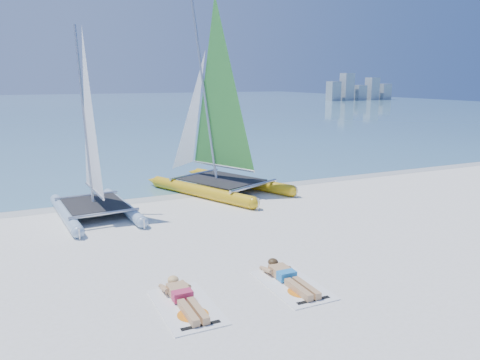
{
  "coord_description": "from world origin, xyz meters",
  "views": [
    {
      "loc": [
        -4.53,
        -10.22,
        4.07
      ],
      "look_at": [
        0.77,
        1.2,
        1.32
      ],
      "focal_mm": 35.0,
      "sensor_mm": 36.0,
      "label": 1
    }
  ],
  "objects_px": {
    "catamaran_yellow": "(211,128)",
    "sunbather_a": "(183,297)",
    "towel_a": "(187,307)",
    "towel_b": "(292,285)",
    "sunbather_b": "(288,276)",
    "catamaran_blue": "(91,158)"
  },
  "relations": [
    {
      "from": "towel_a",
      "to": "sunbather_a",
      "type": "bearing_deg",
      "value": 90.0
    },
    {
      "from": "towel_a",
      "to": "sunbather_b",
      "type": "distance_m",
      "value": 2.23
    },
    {
      "from": "catamaran_yellow",
      "to": "sunbather_b",
      "type": "relative_size",
      "value": 4.21
    },
    {
      "from": "catamaran_yellow",
      "to": "sunbather_a",
      "type": "bearing_deg",
      "value": -138.71
    },
    {
      "from": "sunbather_a",
      "to": "towel_a",
      "type": "bearing_deg",
      "value": -90.0
    },
    {
      "from": "towel_a",
      "to": "catamaran_yellow",
      "type": "bearing_deg",
      "value": 65.73
    },
    {
      "from": "sunbather_a",
      "to": "sunbather_b",
      "type": "xyz_separation_m",
      "value": [
        2.22,
        -0.03,
        0.0
      ]
    },
    {
      "from": "catamaran_yellow",
      "to": "towel_b",
      "type": "bearing_deg",
      "value": -124.46
    },
    {
      "from": "catamaran_blue",
      "to": "sunbather_a",
      "type": "bearing_deg",
      "value": -88.78
    },
    {
      "from": "catamaran_yellow",
      "to": "sunbather_a",
      "type": "distance_m",
      "value": 9.28
    },
    {
      "from": "towel_a",
      "to": "towel_b",
      "type": "height_order",
      "value": "same"
    },
    {
      "from": "towel_b",
      "to": "sunbather_b",
      "type": "relative_size",
      "value": 1.07
    },
    {
      "from": "catamaran_yellow",
      "to": "towel_b",
      "type": "height_order",
      "value": "catamaran_yellow"
    },
    {
      "from": "catamaran_blue",
      "to": "sunbather_b",
      "type": "height_order",
      "value": "catamaran_blue"
    },
    {
      "from": "catamaran_yellow",
      "to": "sunbather_b",
      "type": "bearing_deg",
      "value": -124.7
    },
    {
      "from": "towel_a",
      "to": "sunbather_a",
      "type": "height_order",
      "value": "sunbather_a"
    },
    {
      "from": "catamaran_blue",
      "to": "towel_a",
      "type": "xyz_separation_m",
      "value": [
        0.65,
        -6.81,
        -1.73
      ]
    },
    {
      "from": "catamaran_yellow",
      "to": "towel_a",
      "type": "bearing_deg",
      "value": -138.21
    },
    {
      "from": "sunbather_a",
      "to": "towel_b",
      "type": "relative_size",
      "value": 0.93
    },
    {
      "from": "sunbather_a",
      "to": "towel_b",
      "type": "xyz_separation_m",
      "value": [
        2.22,
        -0.22,
        -0.11
      ]
    },
    {
      "from": "catamaran_blue",
      "to": "sunbather_a",
      "type": "xyz_separation_m",
      "value": [
        0.65,
        -6.62,
        -1.62
      ]
    },
    {
      "from": "catamaran_blue",
      "to": "catamaran_yellow",
      "type": "relative_size",
      "value": 0.8
    }
  ]
}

